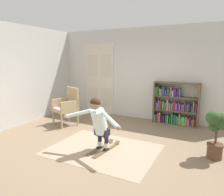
{
  "coord_description": "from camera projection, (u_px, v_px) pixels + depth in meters",
  "views": [
    {
      "loc": [
        2.22,
        -3.91,
        1.93
      ],
      "look_at": [
        0.04,
        0.31,
        1.05
      ],
      "focal_mm": 33.9,
      "sensor_mm": 36.0,
      "label": 1
    }
  ],
  "objects": [
    {
      "name": "person_skier",
      "position": [
        99.0,
        121.0,
        4.32
      ],
      "size": [
        1.41,
        0.67,
        1.11
      ],
      "color": "white",
      "rests_on": "skis_pair"
    },
    {
      "name": "rug",
      "position": [
        103.0,
        149.0,
        4.56
      ],
      "size": [
        2.27,
        1.7,
        0.01
      ],
      "primitive_type": "cube",
      "color": "tan",
      "rests_on": "ground"
    },
    {
      "name": "back_wall",
      "position": [
        143.0,
        74.0,
        6.78
      ],
      "size": [
        6.0,
        0.1,
        2.9
      ],
      "primitive_type": "cube",
      "color": "beige",
      "rests_on": "ground"
    },
    {
      "name": "double_door",
      "position": [
        100.0,
        79.0,
        7.49
      ],
      "size": [
        1.22,
        0.05,
        2.45
      ],
      "color": "beige",
      "rests_on": "ground"
    },
    {
      "name": "ground_plane",
      "position": [
        104.0,
        146.0,
        4.77
      ],
      "size": [
        7.2,
        7.2,
        0.0
      ],
      "primitive_type": "plane",
      "color": "#7F6951"
    },
    {
      "name": "bookshelf",
      "position": [
        174.0,
        106.0,
        6.29
      ],
      "size": [
        1.31,
        0.3,
        1.25
      ],
      "color": "brown",
      "rests_on": "ground"
    },
    {
      "name": "side_wall_left",
      "position": [
        21.0,
        75.0,
        6.2
      ],
      "size": [
        0.1,
        6.0,
        2.9
      ],
      "primitive_type": "cube",
      "color": "beige",
      "rests_on": "ground"
    },
    {
      "name": "wicker_chair",
      "position": [
        67.0,
        105.0,
        6.22
      ],
      "size": [
        0.78,
        0.78,
        1.1
      ],
      "color": "tan",
      "rests_on": "ground"
    },
    {
      "name": "potted_plant",
      "position": [
        217.0,
        128.0,
        4.05
      ],
      "size": [
        0.47,
        0.5,
        0.98
      ],
      "color": "brown",
      "rests_on": "ground"
    },
    {
      "name": "skis_pair",
      "position": [
        104.0,
        148.0,
        4.58
      ],
      "size": [
        0.38,
        0.93,
        0.07
      ],
      "color": "brown",
      "rests_on": "rug"
    }
  ]
}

